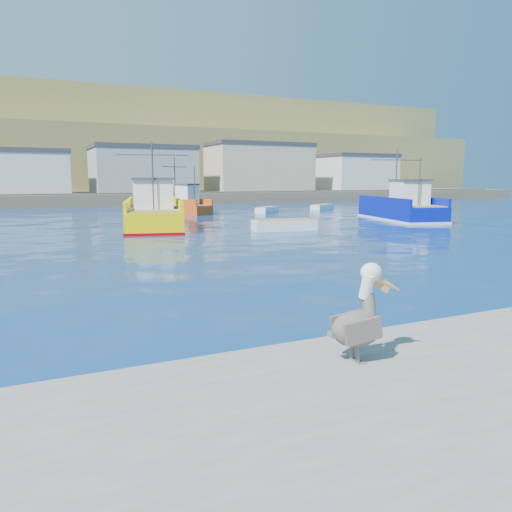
{
  "coord_description": "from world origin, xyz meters",
  "views": [
    {
      "loc": [
        -7.48,
        -11.14,
        3.64
      ],
      "look_at": [
        -1.17,
        2.25,
        1.34
      ],
      "focal_mm": 35.0,
      "sensor_mm": 36.0,
      "label": 1
    }
  ],
  "objects_px": {
    "skiff_mid": "(284,226)",
    "skiff_far": "(267,210)",
    "trawler_yellow_b": "(154,214)",
    "pelican": "(360,320)",
    "skiff_extra": "(322,207)",
    "trawler_blue": "(402,209)",
    "boat_orange": "(182,205)"
  },
  "relations": [
    {
      "from": "trawler_blue",
      "to": "boat_orange",
      "type": "distance_m",
      "value": 22.12
    },
    {
      "from": "trawler_blue",
      "to": "pelican",
      "type": "relative_size",
      "value": 6.45
    },
    {
      "from": "trawler_yellow_b",
      "to": "skiff_far",
      "type": "xyz_separation_m",
      "value": [
        15.4,
        11.93,
        -0.79
      ]
    },
    {
      "from": "skiff_mid",
      "to": "pelican",
      "type": "relative_size",
      "value": 2.74
    },
    {
      "from": "trawler_blue",
      "to": "skiff_mid",
      "type": "xyz_separation_m",
      "value": [
        -13.98,
        -3.73,
        -0.69
      ]
    },
    {
      "from": "trawler_blue",
      "to": "skiff_mid",
      "type": "bearing_deg",
      "value": -165.07
    },
    {
      "from": "trawler_blue",
      "to": "skiff_mid",
      "type": "height_order",
      "value": "trawler_blue"
    },
    {
      "from": "trawler_blue",
      "to": "skiff_far",
      "type": "relative_size",
      "value": 3.11
    },
    {
      "from": "trawler_yellow_b",
      "to": "skiff_extra",
      "type": "distance_m",
      "value": 27.53
    },
    {
      "from": "skiff_far",
      "to": "pelican",
      "type": "xyz_separation_m",
      "value": [
        -19.23,
        -42.14,
        0.99
      ]
    },
    {
      "from": "boat_orange",
      "to": "skiff_mid",
      "type": "height_order",
      "value": "boat_orange"
    },
    {
      "from": "trawler_yellow_b",
      "to": "pelican",
      "type": "height_order",
      "value": "trawler_yellow_b"
    },
    {
      "from": "skiff_far",
      "to": "skiff_extra",
      "type": "distance_m",
      "value": 8.58
    },
    {
      "from": "trawler_yellow_b",
      "to": "trawler_blue",
      "type": "bearing_deg",
      "value": -5.31
    },
    {
      "from": "skiff_far",
      "to": "skiff_extra",
      "type": "bearing_deg",
      "value": 13.09
    },
    {
      "from": "trawler_yellow_b",
      "to": "skiff_far",
      "type": "height_order",
      "value": "trawler_yellow_b"
    },
    {
      "from": "boat_orange",
      "to": "pelican",
      "type": "bearing_deg",
      "value": -103.03
    },
    {
      "from": "trawler_yellow_b",
      "to": "skiff_extra",
      "type": "height_order",
      "value": "trawler_yellow_b"
    },
    {
      "from": "trawler_blue",
      "to": "boat_orange",
      "type": "relative_size",
      "value": 1.55
    },
    {
      "from": "boat_orange",
      "to": "pelican",
      "type": "distance_m",
      "value": 45.0
    },
    {
      "from": "boat_orange",
      "to": "skiff_mid",
      "type": "xyz_separation_m",
      "value": [
        1.63,
        -19.39,
        -0.65
      ]
    },
    {
      "from": "skiff_extra",
      "to": "trawler_blue",
      "type": "bearing_deg",
      "value": -96.55
    },
    {
      "from": "boat_orange",
      "to": "skiff_mid",
      "type": "relative_size",
      "value": 1.52
    },
    {
      "from": "skiff_mid",
      "to": "skiff_extra",
      "type": "bearing_deg",
      "value": 51.17
    },
    {
      "from": "skiff_far",
      "to": "skiff_mid",
      "type": "bearing_deg",
      "value": -112.82
    },
    {
      "from": "skiff_mid",
      "to": "skiff_extra",
      "type": "xyz_separation_m",
      "value": [
        15.81,
        19.64,
        -0.06
      ]
    },
    {
      "from": "trawler_blue",
      "to": "pelican",
      "type": "xyz_separation_m",
      "value": [
        -25.76,
        -28.17,
        0.24
      ]
    },
    {
      "from": "skiff_mid",
      "to": "skiff_far",
      "type": "xyz_separation_m",
      "value": [
        7.45,
        17.7,
        -0.07
      ]
    },
    {
      "from": "skiff_mid",
      "to": "pelican",
      "type": "height_order",
      "value": "pelican"
    },
    {
      "from": "skiff_mid",
      "to": "skiff_extra",
      "type": "height_order",
      "value": "skiff_mid"
    },
    {
      "from": "skiff_mid",
      "to": "boat_orange",
      "type": "bearing_deg",
      "value": 94.82
    },
    {
      "from": "boat_orange",
      "to": "skiff_extra",
      "type": "relative_size",
      "value": 1.89
    }
  ]
}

